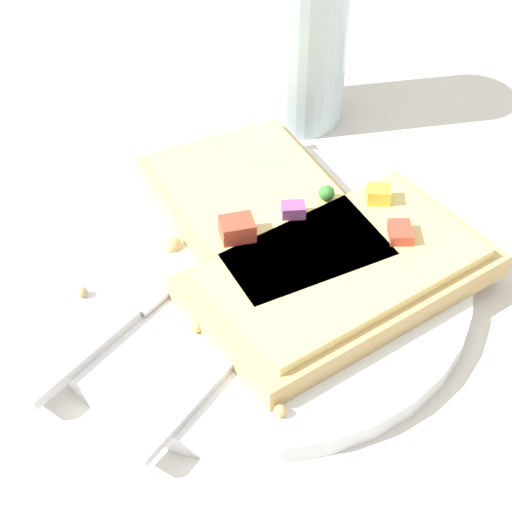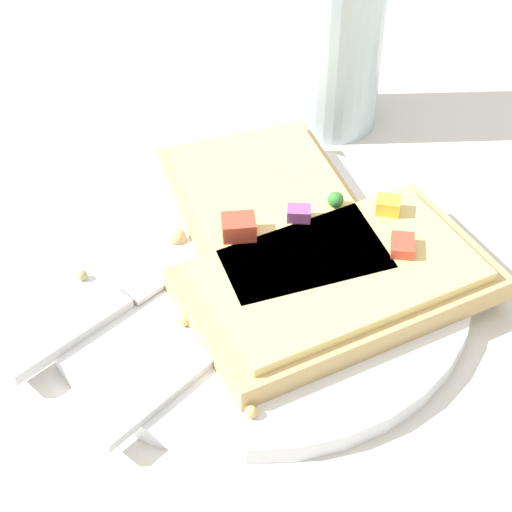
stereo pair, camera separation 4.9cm
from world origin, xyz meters
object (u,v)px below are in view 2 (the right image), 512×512
object	(u,v)px
fork	(262,311)
pizza_slice_main	(274,217)
drinking_glass	(336,40)
plate	(256,276)
knife	(136,289)
pizza_slice_corner	(338,280)

from	to	relation	value
fork	pizza_slice_main	bearing A→B (deg)	35.50
pizza_slice_main	drinking_glass	distance (m)	0.15
plate	knife	bearing A→B (deg)	-38.18
pizza_slice_main	drinking_glass	world-z (taller)	drinking_glass
fork	knife	size ratio (longest dim) A/B	1.03
plate	knife	world-z (taller)	knife
plate	pizza_slice_corner	xyz separation A→B (m)	(-0.01, 0.05, 0.02)
knife	pizza_slice_corner	size ratio (longest dim) A/B	1.03
plate	drinking_glass	world-z (taller)	drinking_glass
fork	pizza_slice_corner	size ratio (longest dim) A/B	1.07
pizza_slice_main	knife	bearing A→B (deg)	105.63
knife	pizza_slice_main	distance (m)	0.10
fork	knife	distance (m)	0.07
fork	plate	bearing A→B (deg)	46.96
fork	pizza_slice_main	world-z (taller)	pizza_slice_main
knife	plate	bearing A→B (deg)	-29.26
fork	drinking_glass	xyz separation A→B (m)	(-0.20, -0.08, 0.05)
knife	pizza_slice_corner	bearing A→B (deg)	-45.32
pizza_slice_corner	drinking_glass	size ratio (longest dim) A/B	1.51
plate	pizza_slice_main	xyz separation A→B (m)	(-0.03, -0.01, 0.02)
knife	drinking_glass	size ratio (longest dim) A/B	1.56
pizza_slice_main	drinking_glass	xyz separation A→B (m)	(-0.14, -0.04, 0.04)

